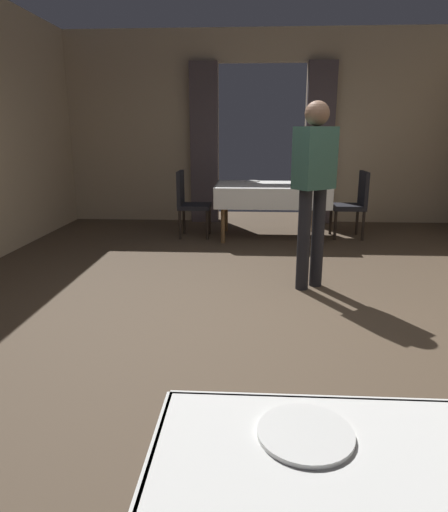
% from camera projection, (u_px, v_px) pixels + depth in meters
% --- Properties ---
extents(ground, '(10.08, 10.08, 0.00)m').
position_uv_depth(ground, '(268.00, 316.00, 3.73)').
color(ground, '#4C3D2D').
extents(wall_back, '(6.40, 0.27, 3.00)m').
position_uv_depth(wall_back, '(262.00, 128.00, 7.36)').
color(wall_back, tan).
rests_on(wall_back, ground).
extents(dining_table_mid, '(1.55, 1.02, 0.75)m').
position_uv_depth(dining_table_mid, '(271.00, 191.00, 6.35)').
color(dining_table_mid, brown).
rests_on(dining_table_mid, ground).
extents(chair_mid_left, '(0.44, 0.44, 0.93)m').
position_uv_depth(chair_mid_left, '(189.00, 201.00, 6.44)').
color(chair_mid_left, black).
rests_on(chair_mid_left, ground).
extents(chair_mid_right, '(0.44, 0.44, 0.93)m').
position_uv_depth(chair_mid_right, '(354.00, 201.00, 6.38)').
color(chair_mid_right, black).
rests_on(chair_mid_right, ground).
extents(plate_near_b, '(0.23, 0.23, 0.01)m').
position_uv_depth(plate_near_b, '(305.00, 433.00, 1.09)').
color(plate_near_b, white).
rests_on(plate_near_b, dining_table_near).
extents(plate_mid_a, '(0.22, 0.22, 0.01)m').
position_uv_depth(plate_mid_a, '(252.00, 181.00, 6.70)').
color(plate_mid_a, white).
rests_on(plate_mid_a, dining_table_mid).
extents(glass_mid_b, '(0.07, 0.07, 0.08)m').
position_uv_depth(glass_mid_b, '(298.00, 182.00, 6.30)').
color(glass_mid_b, silver).
rests_on(glass_mid_b, dining_table_mid).
extents(person_waiter_by_doorway, '(0.42, 0.39, 1.72)m').
position_uv_depth(person_waiter_by_doorway, '(314.00, 181.00, 4.16)').
color(person_waiter_by_doorway, black).
rests_on(person_waiter_by_doorway, ground).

